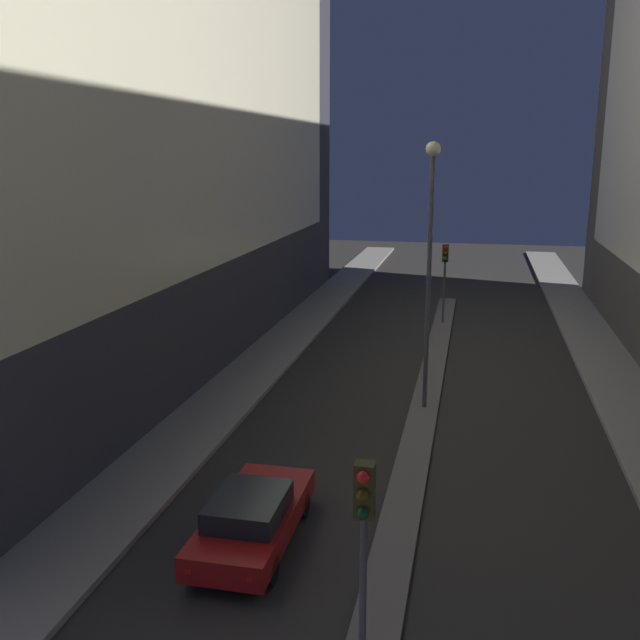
% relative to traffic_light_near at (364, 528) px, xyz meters
% --- Properties ---
extents(building_left, '(6.01, 42.26, 26.46)m').
position_rel_traffic_light_near_xyz_m(building_left, '(-11.38, 16.95, 10.09)').
color(building_left, '#383842').
rests_on(building_left, ground).
extents(median_strip, '(0.98, 36.63, 0.11)m').
position_rel_traffic_light_near_xyz_m(median_strip, '(0.00, 15.14, -3.09)').
color(median_strip, '#66605B').
rests_on(median_strip, ground).
extents(traffic_light_near, '(0.32, 0.42, 4.12)m').
position_rel_traffic_light_near_xyz_m(traffic_light_near, '(0.00, 0.00, 0.00)').
color(traffic_light_near, '#4C4C51').
rests_on(traffic_light_near, median_strip).
extents(traffic_light_mid, '(0.32, 0.42, 4.12)m').
position_rel_traffic_light_near_xyz_m(traffic_light_mid, '(0.00, 26.99, 0.00)').
color(traffic_light_mid, '#4C4C51').
rests_on(traffic_light_mid, median_strip).
extents(street_lamp, '(0.50, 0.50, 9.10)m').
position_rel_traffic_light_near_xyz_m(street_lamp, '(0.00, 13.99, 2.90)').
color(street_lamp, '#4C4C51').
rests_on(street_lamp, median_strip).
extents(car_left_lane, '(1.85, 4.63, 1.39)m').
position_rel_traffic_light_near_xyz_m(car_left_lane, '(-3.20, 4.15, -2.43)').
color(car_left_lane, maroon).
rests_on(car_left_lane, ground).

